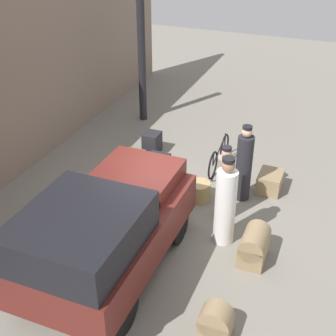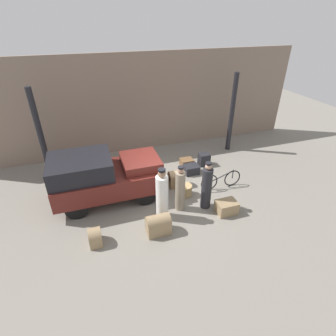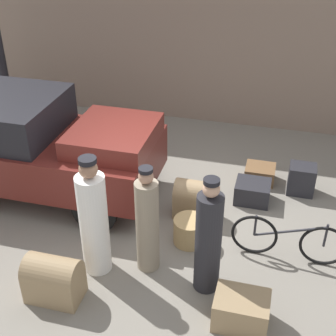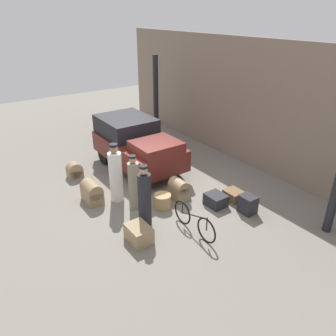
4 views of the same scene
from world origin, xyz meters
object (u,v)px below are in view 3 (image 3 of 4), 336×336
(truck, at_px, (41,143))
(porter_standing_middle, at_px, (208,240))
(suitcase_black_upright, at_px, (241,310))
(conductor_in_dark_uniform, at_px, (147,224))
(trunk_wicker_pale, at_px, (260,174))
(bicycle, at_px, (288,240))
(trunk_umber_medium, at_px, (192,198))
(trunk_barrel_dark, at_px, (54,279))
(suitcase_tan_flat, at_px, (253,192))
(wicker_basket, at_px, (190,231))
(suitcase_small_leather, at_px, (301,179))
(porter_lifting_near_truck, at_px, (94,221))

(truck, relative_size, porter_standing_middle, 2.12)
(porter_standing_middle, bearing_deg, suitcase_black_upright, -43.91)
(conductor_in_dark_uniform, relative_size, trunk_wicker_pale, 3.09)
(bicycle, bearing_deg, trunk_umber_medium, 156.61)
(trunk_barrel_dark, bearing_deg, trunk_umber_medium, 58.27)
(trunk_barrel_dark, bearing_deg, suitcase_black_upright, 4.51)
(truck, xyz_separation_m, suitcase_tan_flat, (3.64, 0.61, -0.79))
(wicker_basket, relative_size, suitcase_small_leather, 0.94)
(truck, relative_size, wicker_basket, 7.37)
(suitcase_black_upright, bearing_deg, trunk_barrel_dark, -175.49)
(porter_standing_middle, bearing_deg, trunk_umber_medium, 109.18)
(porter_standing_middle, bearing_deg, bicycle, 38.92)
(suitcase_black_upright, bearing_deg, bicycle, 69.67)
(suitcase_tan_flat, height_order, trunk_barrel_dark, trunk_barrel_dark)
(trunk_umber_medium, xyz_separation_m, suitcase_small_leather, (1.74, 1.17, -0.07))
(porter_standing_middle, relative_size, conductor_in_dark_uniform, 1.05)
(conductor_in_dark_uniform, height_order, trunk_umber_medium, conductor_in_dark_uniform)
(trunk_wicker_pale, bearing_deg, suitcase_tan_flat, -95.76)
(porter_lifting_near_truck, relative_size, suitcase_black_upright, 2.70)
(trunk_wicker_pale, xyz_separation_m, trunk_barrel_dark, (-2.39, -3.62, 0.18))
(truck, xyz_separation_m, conductor_in_dark_uniform, (2.35, -1.43, -0.20))
(bicycle, height_order, trunk_barrel_dark, bicycle)
(suitcase_tan_flat, height_order, trunk_umber_medium, trunk_umber_medium)
(wicker_basket, xyz_separation_m, conductor_in_dark_uniform, (-0.46, -0.68, 0.57))
(truck, height_order, suitcase_tan_flat, truck)
(bicycle, relative_size, trunk_barrel_dark, 2.30)
(bicycle, height_order, trunk_wicker_pale, bicycle)
(bicycle, distance_m, conductor_in_dark_uniform, 2.09)
(bicycle, xyz_separation_m, suitcase_small_leather, (0.16, 1.86, -0.08))
(truck, relative_size, trunk_umber_medium, 5.58)
(porter_lifting_near_truck, distance_m, suitcase_small_leather, 3.96)
(trunk_wicker_pale, height_order, trunk_barrel_dark, trunk_barrel_dark)
(porter_lifting_near_truck, distance_m, conductor_in_dark_uniform, 0.74)
(conductor_in_dark_uniform, height_order, suitcase_black_upright, conductor_in_dark_uniform)
(wicker_basket, relative_size, trunk_wicker_pale, 0.94)
(trunk_umber_medium, bearing_deg, trunk_wicker_pale, 53.78)
(suitcase_small_leather, bearing_deg, conductor_in_dark_uniform, -129.74)
(porter_standing_middle, relative_size, trunk_umber_medium, 2.63)
(suitcase_black_upright, distance_m, trunk_umber_medium, 2.32)
(truck, bearing_deg, trunk_wicker_pale, 19.18)
(suitcase_tan_flat, relative_size, trunk_wicker_pale, 1.10)
(suitcase_tan_flat, xyz_separation_m, trunk_wicker_pale, (0.07, 0.68, -0.03))
(trunk_umber_medium, bearing_deg, bicycle, -23.39)
(truck, relative_size, suitcase_small_leather, 6.94)
(bicycle, distance_m, porter_lifting_near_truck, 2.82)
(wicker_basket, relative_size, suitcase_tan_flat, 0.85)
(porter_standing_middle, relative_size, suitcase_tan_flat, 2.94)
(suitcase_black_upright, bearing_deg, suitcase_tan_flat, 92.92)
(porter_standing_middle, height_order, trunk_wicker_pale, porter_standing_middle)
(wicker_basket, height_order, trunk_wicker_pale, wicker_basket)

